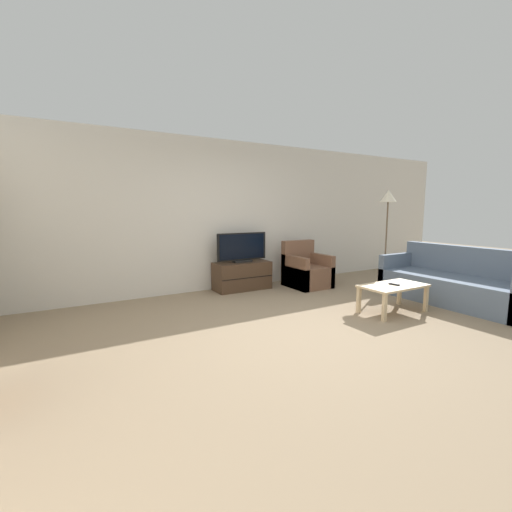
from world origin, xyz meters
name	(u,v)px	position (x,y,z in m)	size (l,w,h in m)	color
ground_plane	(303,329)	(0.00, 0.00, 0.00)	(24.00, 24.00, 0.00)	#89755B
wall_back	(218,216)	(0.00, 2.55, 1.35)	(12.00, 0.06, 2.70)	beige
tv_stand	(242,276)	(0.33, 2.25, 0.25)	(1.03, 0.47, 0.51)	#422D1E
tv	(242,249)	(0.33, 2.25, 0.76)	(0.98, 0.18, 0.54)	black
armchair	(306,272)	(1.51, 1.86, 0.28)	(0.70, 0.76, 0.86)	brown
coffee_table	(393,289)	(1.54, -0.07, 0.35)	(0.96, 0.52, 0.40)	#CCB289
remote	(394,284)	(1.54, -0.08, 0.41)	(0.07, 0.15, 0.02)	black
couch	(455,284)	(2.84, -0.21, 0.29)	(0.91, 2.16, 0.87)	slate
floor_lamp	(388,204)	(2.81, 1.12, 1.55)	(0.30, 0.30, 1.82)	black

